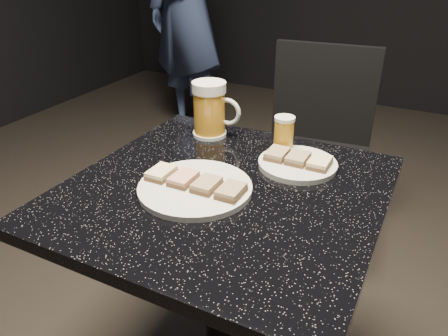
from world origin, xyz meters
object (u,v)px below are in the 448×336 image
(beer_tumbler, at_px, (284,134))
(table, at_px, (224,269))
(chair, at_px, (315,143))
(plate_small, at_px, (297,164))
(plate_large, at_px, (195,188))
(beer_mug, at_px, (210,109))
(patron, at_px, (186,7))

(beer_tumbler, bearing_deg, table, -102.00)
(table, height_order, chair, chair)
(plate_small, height_order, table, plate_small)
(plate_large, bearing_deg, beer_mug, 112.25)
(table, bearing_deg, chair, 91.62)
(plate_small, relative_size, chair, 0.22)
(plate_large, distance_m, patron, 2.08)
(plate_small, bearing_deg, table, -123.60)
(plate_large, height_order, beer_tumbler, beer_tumbler)
(beer_mug, bearing_deg, table, -55.67)
(chair, bearing_deg, table, -88.38)
(table, bearing_deg, beer_tumbler, 78.00)
(plate_large, xyz_separation_m, beer_tumbler, (0.10, 0.29, 0.04))
(beer_mug, bearing_deg, chair, 76.83)
(plate_large, distance_m, table, 0.26)
(plate_small, relative_size, beer_tumbler, 2.01)
(table, distance_m, beer_tumbler, 0.38)
(patron, distance_m, chair, 1.45)
(table, relative_size, beer_tumbler, 7.65)
(table, height_order, beer_mug, beer_mug)
(plate_large, height_order, patron, patron)
(plate_small, relative_size, patron, 0.11)
(table, bearing_deg, plate_large, -139.81)
(plate_large, relative_size, table, 0.35)
(plate_small, relative_size, table, 0.26)
(table, distance_m, chair, 0.88)
(plate_small, distance_m, beer_tumbler, 0.10)
(plate_small, distance_m, beer_mug, 0.31)
(beer_tumbler, bearing_deg, beer_mug, 178.26)
(plate_small, xyz_separation_m, table, (-0.12, -0.18, -0.25))
(plate_large, xyz_separation_m, plate_small, (0.17, 0.22, 0.00))
(plate_small, bearing_deg, plate_large, -127.49)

